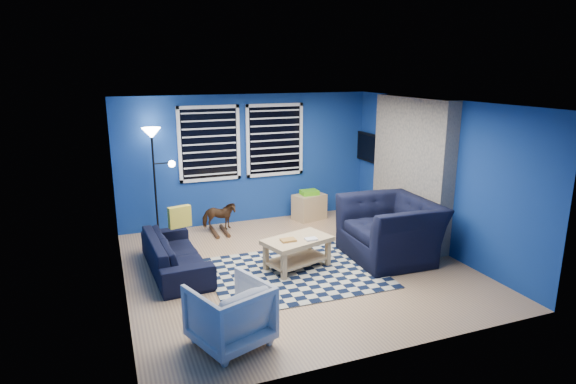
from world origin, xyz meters
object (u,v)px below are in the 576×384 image
object	(u,v)px
sofa	(175,254)
rocking_horse	(219,216)
armchair_bent	(230,314)
tv	(371,148)
coffee_table	(297,247)
floor_lamp	(154,148)
cabinet	(309,206)
armchair_big	(390,229)

from	to	relation	value
sofa	rocking_horse	bearing A→B (deg)	-38.27
armchair_bent	rocking_horse	xyz separation A→B (m)	(0.74, 3.65, -0.03)
tv	coffee_table	world-z (taller)	tv
armchair_bent	floor_lamp	xyz separation A→B (m)	(-0.31, 3.96, 1.26)
coffee_table	cabinet	distance (m)	2.50
floor_lamp	sofa	bearing A→B (deg)	-88.59
armchair_big	coffee_table	xyz separation A→B (m)	(-1.55, 0.13, -0.13)
floor_lamp	armchair_bent	bearing A→B (deg)	-85.54
tv	sofa	size ratio (longest dim) A/B	0.53
coffee_table	cabinet	size ratio (longest dim) A/B	1.62
armchair_big	armchair_bent	size ratio (longest dim) A/B	1.85
tv	cabinet	bearing A→B (deg)	173.31
armchair_big	cabinet	size ratio (longest dim) A/B	2.08
tv	armchair_bent	xyz separation A→B (m)	(-3.92, -3.71, -1.04)
sofa	armchair_big	bearing A→B (deg)	-105.16
tv	armchair_big	bearing A→B (deg)	-112.20
sofa	armchair_big	xyz separation A→B (m)	(3.30, -0.70, 0.20)
armchair_bent	floor_lamp	bearing A→B (deg)	-105.72
floor_lamp	armchair_big	bearing A→B (deg)	-36.10
armchair_big	floor_lamp	xyz separation A→B (m)	(-3.34, 2.43, 1.14)
tv	floor_lamp	distance (m)	4.24
rocking_horse	floor_lamp	xyz separation A→B (m)	(-1.05, 0.30, 1.28)
armchair_big	cabinet	bearing A→B (deg)	-169.04
cabinet	floor_lamp	size ratio (longest dim) A/B	0.36
tv	sofa	distance (m)	4.58
tv	coffee_table	bearing A→B (deg)	-139.90
armchair_big	coffee_table	size ratio (longest dim) A/B	1.29
floor_lamp	cabinet	bearing A→B (deg)	-1.86
sofa	cabinet	distance (m)	3.34
cabinet	tv	bearing A→B (deg)	-22.56
tv	armchair_bent	bearing A→B (deg)	-136.59
cabinet	floor_lamp	xyz separation A→B (m)	(-2.95, 0.10, 1.35)
sofa	tv	bearing A→B (deg)	-73.61
sofa	armchair_big	size ratio (longest dim) A/B	1.29
rocking_horse	floor_lamp	distance (m)	1.68
sofa	floor_lamp	world-z (taller)	floor_lamp
sofa	coffee_table	xyz separation A→B (m)	(1.74, -0.57, 0.07)
tv	rocking_horse	xyz separation A→B (m)	(-3.18, -0.06, -1.07)
armchair_bent	floor_lamp	size ratio (longest dim) A/B	0.40
sofa	armchair_bent	size ratio (longest dim) A/B	2.39
armchair_bent	cabinet	xyz separation A→B (m)	(2.64, 3.86, -0.09)
rocking_horse	floor_lamp	size ratio (longest dim) A/B	0.32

